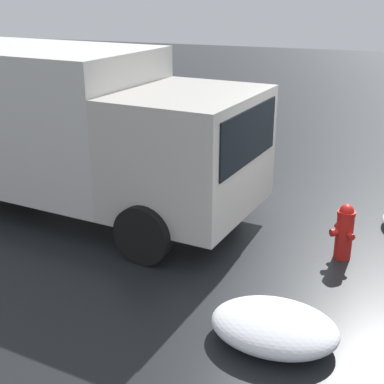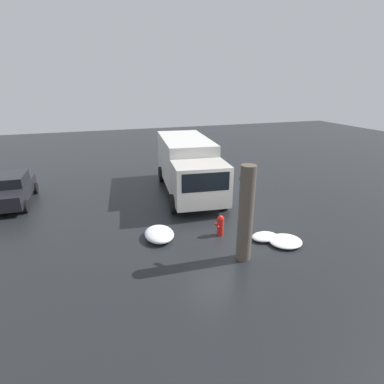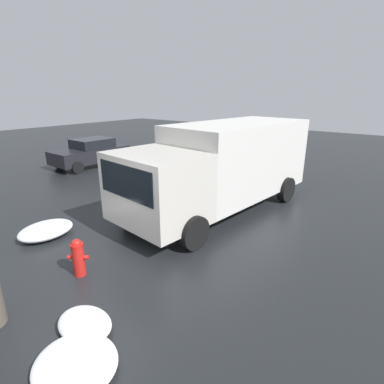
% 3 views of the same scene
% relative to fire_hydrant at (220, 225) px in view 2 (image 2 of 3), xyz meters
% --- Properties ---
extents(ground_plane, '(60.00, 60.00, 0.00)m').
position_rel_fire_hydrant_xyz_m(ground_plane, '(-0.00, -0.00, -0.44)').
color(ground_plane, black).
extents(fire_hydrant, '(0.39, 0.42, 0.86)m').
position_rel_fire_hydrant_xyz_m(fire_hydrant, '(0.00, 0.00, 0.00)').
color(fire_hydrant, red).
rests_on(fire_hydrant, ground_plane).
extents(tree_trunk, '(0.77, 0.51, 3.35)m').
position_rel_fire_hydrant_xyz_m(tree_trunk, '(-1.80, -0.09, 1.25)').
color(tree_trunk, brown).
rests_on(tree_trunk, ground_plane).
extents(delivery_truck, '(7.57, 3.37, 2.86)m').
position_rel_fire_hydrant_xyz_m(delivery_truck, '(5.31, -0.32, 1.13)').
color(delivery_truck, beige).
rests_on(delivery_truck, ground_plane).
extents(parked_car, '(4.02, 2.05, 1.46)m').
position_rel_fire_hydrant_xyz_m(parked_car, '(6.33, 8.69, 0.31)').
color(parked_car, black).
rests_on(parked_car, ground_plane).
extents(snow_pile_by_hydrant, '(0.77, 1.05, 0.24)m').
position_rel_fire_hydrant_xyz_m(snow_pile_by_hydrant, '(-0.88, -1.51, -0.32)').
color(snow_pile_by_hydrant, white).
rests_on(snow_pile_by_hydrant, ground_plane).
extents(snow_pile_curbside, '(1.48, 1.12, 0.38)m').
position_rel_fire_hydrant_xyz_m(snow_pile_curbside, '(0.49, 2.38, -0.25)').
color(snow_pile_curbside, white).
rests_on(snow_pile_curbside, ground_plane).
extents(snow_pile_by_tree, '(1.16, 1.26, 0.22)m').
position_rel_fire_hydrant_xyz_m(snow_pile_by_tree, '(-1.41, -2.08, -0.33)').
color(snow_pile_by_tree, white).
rests_on(snow_pile_by_tree, ground_plane).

